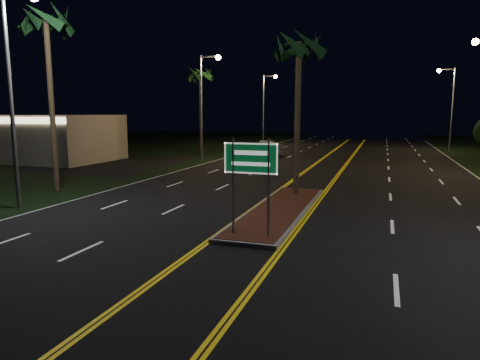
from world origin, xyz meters
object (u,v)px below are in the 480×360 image
at_px(streetlight_left_near, 16,76).
at_px(car_near, 270,148).
at_px(streetlight_right_far, 449,99).
at_px(palm_left_far, 200,75).
at_px(highway_sign, 251,167).
at_px(median_island, 280,210).
at_px(palm_left_near, 46,23).
at_px(streetlight_left_far, 266,101).
at_px(palm_median, 299,47).
at_px(streetlight_left_mid, 205,95).
at_px(car_far, 266,146).
at_px(commercial_building, 30,137).

height_order(streetlight_left_near, car_near, streetlight_left_near).
bearing_deg(streetlight_right_far, car_near, -142.99).
bearing_deg(car_near, palm_left_far, -163.81).
height_order(highway_sign, palm_left_far, palm_left_far).
xyz_separation_m(median_island, car_near, (-6.22, 22.31, 0.78)).
height_order(streetlight_left_near, palm_left_near, palm_left_near).
relative_size(median_island, highway_sign, 3.20).
height_order(streetlight_left_far, palm_median, streetlight_left_far).
distance_m(highway_sign, streetlight_left_far, 42.67).
relative_size(median_island, palm_left_far, 1.16).
xyz_separation_m(streetlight_left_mid, car_near, (4.39, 5.31, -4.79)).
xyz_separation_m(streetlight_right_far, car_far, (-18.41, -8.42, -4.92)).
xyz_separation_m(car_near, car_far, (-1.58, 4.27, -0.13)).
height_order(median_island, highway_sign, highway_sign).
relative_size(streetlight_right_far, car_near, 1.74).
distance_m(highway_sign, palm_left_near, 14.92).
bearing_deg(car_near, streetlight_left_mid, -124.65).
bearing_deg(streetlight_left_far, commercial_building, -122.65).
bearing_deg(palm_median, car_far, 108.67).
xyz_separation_m(palm_median, palm_left_far, (-12.80, 17.50, 0.47)).
height_order(highway_sign, palm_median, palm_median).
bearing_deg(commercial_building, car_far, 36.74).
bearing_deg(palm_median, palm_left_far, 126.18).
xyz_separation_m(streetlight_right_far, car_near, (-16.84, -12.69, -4.79)).
bearing_deg(highway_sign, palm_left_near, 157.40).
bearing_deg(palm_median, median_island, -90.00).
distance_m(median_island, palm_left_far, 25.76).
distance_m(commercial_building, palm_left_near, 19.25).
height_order(palm_median, car_far, palm_median).
bearing_deg(streetlight_right_far, car_far, -155.42).
xyz_separation_m(highway_sign, palm_left_near, (-12.50, 5.20, 6.28)).
relative_size(commercial_building, streetlight_left_mid, 1.67).
xyz_separation_m(palm_median, car_near, (-6.22, 18.81, -6.41)).
xyz_separation_m(streetlight_left_far, car_near, (4.39, -14.69, -4.79)).
height_order(streetlight_left_near, car_far, streetlight_left_near).
bearing_deg(streetlight_left_near, palm_median, 31.49).
relative_size(highway_sign, palm_left_far, 0.36).
relative_size(median_island, streetlight_left_mid, 1.14).
relative_size(streetlight_right_far, palm_left_near, 0.92).
distance_m(highway_sign, palm_median, 9.11).
distance_m(streetlight_left_near, streetlight_right_far, 43.53).
bearing_deg(streetlight_left_far, streetlight_right_far, -5.38).
bearing_deg(streetlight_left_far, median_island, -74.00).
bearing_deg(streetlight_left_far, highway_sign, -75.56).
bearing_deg(median_island, car_far, 106.35).
height_order(streetlight_right_far, car_far, streetlight_right_far).
distance_m(median_island, streetlight_left_far, 38.89).
xyz_separation_m(streetlight_left_near, palm_median, (10.61, 6.50, 1.62)).
height_order(palm_median, car_near, palm_median).
bearing_deg(streetlight_left_far, palm_left_near, -93.00).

